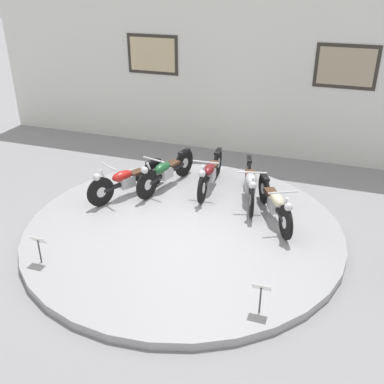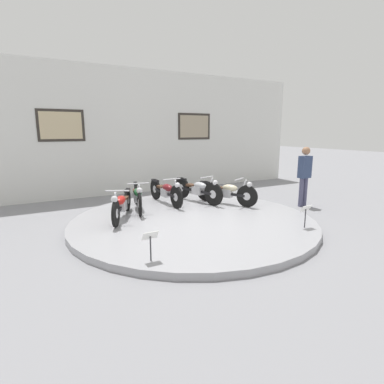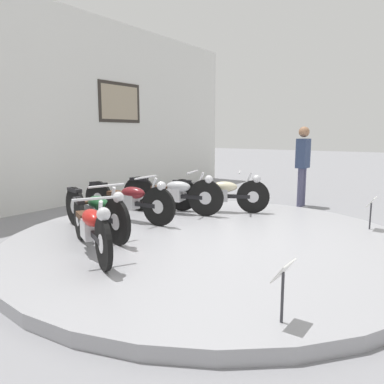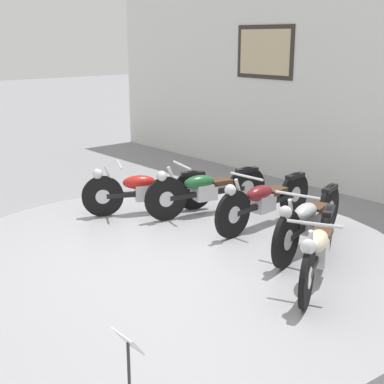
{
  "view_description": "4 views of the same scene",
  "coord_description": "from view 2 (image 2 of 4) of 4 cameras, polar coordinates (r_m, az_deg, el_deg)",
  "views": [
    {
      "loc": [
        2.49,
        -6.7,
        4.46
      ],
      "look_at": [
        0.16,
        0.01,
        0.87
      ],
      "focal_mm": 42.0,
      "sensor_mm": 36.0,
      "label": 1
    },
    {
      "loc": [
        -3.39,
        -6.17,
        2.23
      ],
      "look_at": [
        -0.01,
        0.02,
        0.79
      ],
      "focal_mm": 28.0,
      "sensor_mm": 36.0,
      "label": 2
    },
    {
      "loc": [
        -4.48,
        -2.87,
        1.65
      ],
      "look_at": [
        0.12,
        0.4,
        0.75
      ],
      "focal_mm": 35.0,
      "sensor_mm": 36.0,
      "label": 3
    },
    {
      "loc": [
        4.62,
        -3.7,
        2.65
      ],
      "look_at": [
        0.02,
        0.32,
        0.89
      ],
      "focal_mm": 50.0,
      "sensor_mm": 36.0,
      "label": 4
    }
  ],
  "objects": [
    {
      "name": "ground_plane",
      "position": [
        7.39,
        0.19,
        -6.0
      ],
      "size": [
        60.0,
        60.0,
        0.0
      ],
      "primitive_type": "plane",
      "color": "gray"
    },
    {
      "name": "display_platform",
      "position": [
        7.36,
        0.19,
        -5.47
      ],
      "size": [
        5.83,
        5.83,
        0.14
      ],
      "primitive_type": "cylinder",
      "color": "#99999E",
      "rests_on": "ground_plane"
    },
    {
      "name": "back_wall",
      "position": [
        11.08,
        -10.97,
        11.11
      ],
      "size": [
        14.0,
        0.22,
        4.36
      ],
      "color": "silver",
      "rests_on": "ground_plane"
    },
    {
      "name": "motorcycle_red",
      "position": [
        7.39,
        -13.26,
        -2.18
      ],
      "size": [
        0.95,
        1.76,
        0.78
      ],
      "color": "black",
      "rests_on": "display_platform"
    },
    {
      "name": "motorcycle_green",
      "position": [
        8.14,
        -10.31,
        -0.68
      ],
      "size": [
        0.64,
        1.94,
        0.8
      ],
      "color": "black",
      "rests_on": "display_platform"
    },
    {
      "name": "motorcycle_maroon",
      "position": [
        8.68,
        -5.0,
        0.22
      ],
      "size": [
        0.54,
        1.99,
        0.8
      ],
      "color": "black",
      "rests_on": "display_platform"
    },
    {
      "name": "motorcycle_silver",
      "position": [
        8.88,
        1.08,
        0.59
      ],
      "size": [
        0.66,
        1.96,
        0.81
      ],
      "color": "black",
      "rests_on": "display_platform"
    },
    {
      "name": "motorcycle_cream",
      "position": [
        8.68,
        6.65,
        0.12
      ],
      "size": [
        0.94,
        1.78,
        0.78
      ],
      "color": "black",
      "rests_on": "display_platform"
    },
    {
      "name": "info_placard_front_left",
      "position": [
        4.93,
        -7.94,
        -8.95
      ],
      "size": [
        0.26,
        0.11,
        0.51
      ],
      "color": "#333338",
      "rests_on": "display_platform"
    },
    {
      "name": "info_placard_front_centre",
      "position": [
        6.97,
        20.84,
        -3.49
      ],
      "size": [
        0.26,
        0.11,
        0.51
      ],
      "color": "#333338",
      "rests_on": "display_platform"
    },
    {
      "name": "visitor_standing",
      "position": [
        9.46,
        20.63,
        3.45
      ],
      "size": [
        0.36,
        0.23,
        1.78
      ],
      "color": "#4C4C6B",
      "rests_on": "ground_plane"
    }
  ]
}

